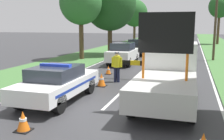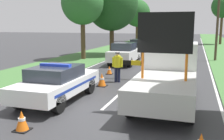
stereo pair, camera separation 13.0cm
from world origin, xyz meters
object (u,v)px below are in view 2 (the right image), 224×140
(work_truck, at_px, (168,73))
(road_barrier, at_px, (141,64))
(roadside_tree_near_left, at_px, (112,3))
(queued_car_sedan_black, at_px, (140,47))
(pedestrian_civilian, at_px, (149,63))
(traffic_cone_behind_barrier, at_px, (102,80))
(queued_car_suv_grey, at_px, (159,40))
(queued_car_van_white, at_px, (124,53))
(police_car, at_px, (58,82))
(traffic_cone_lane_edge, at_px, (109,70))
(traffic_cone_near_truck, at_px, (77,73))
(roadside_tree_mid_right, at_px, (223,7))
(queued_car_hatch_blue, at_px, (185,44))
(police_officer, at_px, (117,64))
(roadside_tree_mid_left, at_px, (82,3))
(roadside_tree_far_left, at_px, (137,13))
(utility_pole, at_px, (218,15))
(traffic_cone_centre_front, at_px, (22,121))

(work_truck, bearing_deg, road_barrier, -65.06)
(roadside_tree_near_left, bearing_deg, queued_car_sedan_black, 19.70)
(pedestrian_civilian, xyz_separation_m, traffic_cone_behind_barrier, (-2.08, -1.43, -0.73))
(queued_car_sedan_black, height_order, queued_car_suv_grey, queued_car_sedan_black)
(pedestrian_civilian, xyz_separation_m, queued_car_van_white, (-2.88, 5.81, -0.21))
(police_car, distance_m, queued_car_van_white, 10.08)
(traffic_cone_lane_edge, bearing_deg, queued_car_van_white, 92.28)
(road_barrier, height_order, queued_car_sedan_black, queued_car_sedan_black)
(traffic_cone_near_truck, height_order, roadside_tree_mid_right, roadside_tree_mid_right)
(road_barrier, height_order, pedestrian_civilian, pedestrian_civilian)
(traffic_cone_behind_barrier, distance_m, queued_car_hatch_blue, 19.98)
(road_barrier, relative_size, traffic_cone_lane_edge, 6.10)
(police_officer, relative_size, pedestrian_civilian, 0.89)
(pedestrian_civilian, bearing_deg, traffic_cone_near_truck, -150.95)
(roadside_tree_mid_left, bearing_deg, traffic_cone_behind_barrier, -61.19)
(queued_car_suv_grey, relative_size, roadside_tree_far_left, 0.60)
(utility_pole, bearing_deg, traffic_cone_lane_edge, -127.66)
(roadside_tree_near_left, distance_m, utility_pole, 9.74)
(pedestrian_civilian, relative_size, utility_pole, 0.25)
(queued_car_suv_grey, xyz_separation_m, roadside_tree_near_left, (-2.97, -12.78, 4.21))
(road_barrier, relative_size, roadside_tree_near_left, 0.42)
(traffic_cone_behind_barrier, height_order, queued_car_suv_grey, queued_car_suv_grey)
(traffic_cone_centre_front, distance_m, roadside_tree_mid_right, 38.68)
(queued_car_hatch_blue, distance_m, utility_pole, 9.07)
(police_car, height_order, road_barrier, police_car)
(police_car, bearing_deg, queued_car_van_white, 90.76)
(traffic_cone_lane_edge, height_order, roadside_tree_far_left, roadside_tree_far_left)
(roadside_tree_near_left, height_order, utility_pole, roadside_tree_near_left)
(road_barrier, height_order, roadside_tree_mid_right, roadside_tree_mid_right)
(traffic_cone_centre_front, xyz_separation_m, queued_car_hatch_blue, (3.48, 25.58, 0.49))
(queued_car_hatch_blue, xyz_separation_m, utility_pole, (2.76, -8.11, 2.99))
(police_car, bearing_deg, queued_car_sedan_black, 91.46)
(road_barrier, xyz_separation_m, roadside_tree_far_left, (-7.29, 32.22, 4.09))
(queued_car_van_white, xyz_separation_m, roadside_tree_mid_left, (-4.23, 1.92, 3.98))
(work_truck, xyz_separation_m, traffic_cone_behind_barrier, (-3.32, 1.52, -0.77))
(queued_car_van_white, bearing_deg, roadside_tree_mid_left, -24.42)
(work_truck, distance_m, pedestrian_civilian, 3.20)
(work_truck, xyz_separation_m, queued_car_van_white, (-4.13, 8.76, -0.25))
(work_truck, bearing_deg, queued_car_suv_grey, -83.59)
(pedestrian_civilian, relative_size, roadside_tree_mid_left, 0.27)
(roadside_tree_mid_right, bearing_deg, traffic_cone_centre_front, -102.33)
(roadside_tree_near_left, bearing_deg, roadside_tree_mid_left, -110.36)
(road_barrier, relative_size, police_officer, 2.02)
(utility_pole, bearing_deg, queued_car_sedan_black, 161.76)
(queued_car_van_white, relative_size, roadside_tree_far_left, 0.54)
(traffic_cone_lane_edge, bearing_deg, traffic_cone_behind_barrier, -78.34)
(queued_car_sedan_black, relative_size, queued_car_hatch_blue, 0.86)
(utility_pole, bearing_deg, roadside_tree_mid_right, 84.44)
(traffic_cone_behind_barrier, bearing_deg, queued_car_suv_grey, 91.47)
(traffic_cone_centre_front, bearing_deg, roadside_tree_mid_right, 77.67)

